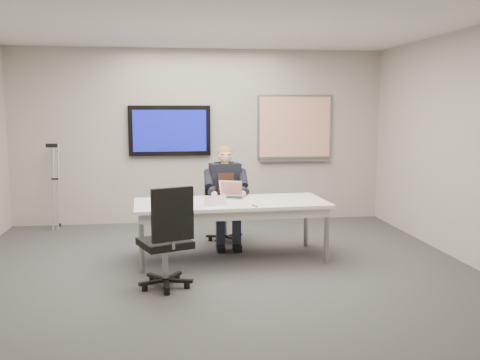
{
  "coord_description": "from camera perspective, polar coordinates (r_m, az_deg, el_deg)",
  "views": [
    {
      "loc": [
        -0.53,
        -5.68,
        1.86
      ],
      "look_at": [
        0.34,
        0.76,
        0.98
      ],
      "focal_mm": 40.0,
      "sensor_mm": 36.0,
      "label": 1
    }
  ],
  "objects": [
    {
      "name": "wall_front",
      "position": [
        2.77,
        3.5,
        -1.9
      ],
      "size": [
        6.0,
        0.02,
        2.8
      ],
      "primitive_type": "cube",
      "color": "#ACA59C",
      "rests_on": "ground"
    },
    {
      "name": "wall_back",
      "position": [
        8.71,
        -4.2,
        4.65
      ],
      "size": [
        6.0,
        0.02,
        2.8
      ],
      "primitive_type": "cube",
      "color": "#ACA59C",
      "rests_on": "ground"
    },
    {
      "name": "wall_right",
      "position": [
        6.71,
        24.16,
        3.08
      ],
      "size": [
        0.02,
        6.0,
        2.8
      ],
      "primitive_type": "cube",
      "color": "#ACA59C",
      "rests_on": "ground"
    },
    {
      "name": "laptop",
      "position": [
        6.81,
        -0.89,
        -1.47
      ],
      "size": [
        0.36,
        0.39,
        0.21
      ],
      "rotation": [
        0.0,
        0.0,
        -0.4
      ],
      "color": "silver",
      "rests_on": "conference_table"
    },
    {
      "name": "whiteboard",
      "position": [
        8.9,
        5.86,
        5.53
      ],
      "size": [
        1.25,
        0.08,
        1.1
      ],
      "color": "gray",
      "rests_on": "wall_back"
    },
    {
      "name": "name_tent",
      "position": [
        6.32,
        -2.63,
        -2.18
      ],
      "size": [
        0.29,
        0.17,
        0.11
      ],
      "primitive_type": null,
      "rotation": [
        0.0,
        0.0,
        0.35
      ],
      "color": "white",
      "rests_on": "conference_table"
    },
    {
      "name": "pen",
      "position": [
        6.25,
        1.55,
        -2.76
      ],
      "size": [
        0.06,
        0.13,
        0.01
      ],
      "primitive_type": "cylinder",
      "rotation": [
        0.0,
        1.57,
        1.92
      ],
      "color": "black",
      "rests_on": "conference_table"
    },
    {
      "name": "conference_table",
      "position": [
        6.58,
        -0.96,
        -3.01
      ],
      "size": [
        2.39,
        1.09,
        0.72
      ],
      "rotation": [
        0.0,
        0.0,
        0.05
      ],
      "color": "white",
      "rests_on": "ground"
    },
    {
      "name": "seated_person",
      "position": [
        7.24,
        -1.46,
        -2.79
      ],
      "size": [
        0.44,
        0.75,
        1.35
      ],
      "rotation": [
        0.0,
        0.0,
        0.12
      ],
      "color": "#202535",
      "rests_on": "office_chair_far"
    },
    {
      "name": "crutch",
      "position": [
        8.7,
        -19.07,
        -0.51
      ],
      "size": [
        0.26,
        0.71,
        1.42
      ],
      "primitive_type": null,
      "rotation": [
        -0.23,
        0.0,
        -0.11
      ],
      "color": "#A1A4A9",
      "rests_on": "ground"
    },
    {
      "name": "office_chair_far",
      "position": [
        7.52,
        -1.78,
        -4.19
      ],
      "size": [
        0.62,
        0.62,
        1.0
      ],
      "rotation": [
        0.0,
        0.0,
        0.39
      ],
      "color": "black",
      "rests_on": "ground"
    },
    {
      "name": "office_chair_near",
      "position": [
        5.61,
        -7.81,
        -8.13
      ],
      "size": [
        0.67,
        0.67,
        1.09
      ],
      "rotation": [
        0.0,
        0.0,
        3.52
      ],
      "color": "black",
      "rests_on": "ground"
    },
    {
      "name": "ceiling",
      "position": [
        5.78,
        -2.42,
        17.04
      ],
      "size": [
        6.0,
        6.0,
        0.02
      ],
      "primitive_type": "cube",
      "color": "silver",
      "rests_on": "wall_back"
    },
    {
      "name": "floor",
      "position": [
        6.0,
        -2.26,
        -10.37
      ],
      "size": [
        6.0,
        6.0,
        0.02
      ],
      "primitive_type": "cube",
      "color": "#353537",
      "rests_on": "ground"
    },
    {
      "name": "tv_display",
      "position": [
        8.63,
        -7.51,
        5.24
      ],
      "size": [
        1.3,
        0.09,
        0.8
      ],
      "color": "black",
      "rests_on": "wall_back"
    }
  ]
}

